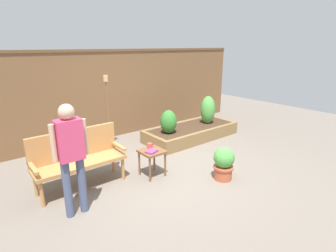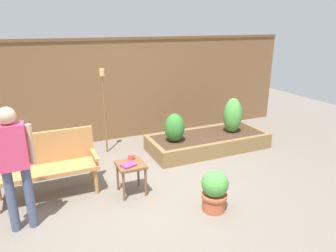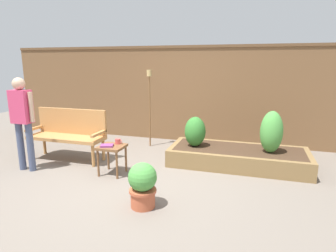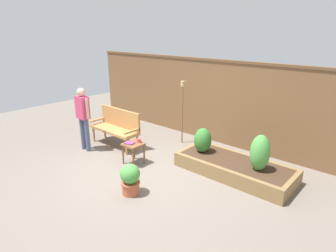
{
  "view_description": "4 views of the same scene",
  "coord_description": "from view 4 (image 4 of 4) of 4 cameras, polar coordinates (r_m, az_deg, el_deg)",
  "views": [
    {
      "loc": [
        -2.87,
        -3.33,
        2.25
      ],
      "look_at": [
        0.44,
        0.79,
        0.63
      ],
      "focal_mm": 28.33,
      "sensor_mm": 36.0,
      "label": 1
    },
    {
      "loc": [
        -1.54,
        -3.75,
        2.43
      ],
      "look_at": [
        0.46,
        0.78,
        0.77
      ],
      "focal_mm": 32.97,
      "sensor_mm": 36.0,
      "label": 2
    },
    {
      "loc": [
        1.79,
        -3.79,
        1.8
      ],
      "look_at": [
        0.3,
        1.09,
        0.66
      ],
      "focal_mm": 30.78,
      "sensor_mm": 36.0,
      "label": 3
    },
    {
      "loc": [
        4.03,
        -3.65,
        2.85
      ],
      "look_at": [
        0.32,
        0.57,
        0.95
      ],
      "focal_mm": 30.57,
      "sensor_mm": 36.0,
      "label": 4
    }
  ],
  "objects": [
    {
      "name": "ground_plane",
      "position": [
        6.14,
        -5.82,
        -9.09
      ],
      "size": [
        14.0,
        14.0,
        0.0
      ],
      "primitive_type": "plane",
      "color": "#70665B"
    },
    {
      "name": "fence_back",
      "position": [
        7.65,
        8.32,
        5.16
      ],
      "size": [
        8.4,
        0.14,
        2.16
      ],
      "color": "brown",
      "rests_on": "ground_plane"
    },
    {
      "name": "garden_bench",
      "position": [
        7.42,
        -10.15,
        0.25
      ],
      "size": [
        1.44,
        0.48,
        0.94
      ],
      "color": "#B77F47",
      "rests_on": "ground_plane"
    },
    {
      "name": "side_table",
      "position": [
        6.36,
        -6.92,
        -4.17
      ],
      "size": [
        0.4,
        0.4,
        0.48
      ],
      "color": "brown",
      "rests_on": "ground_plane"
    },
    {
      "name": "cup_on_table",
      "position": [
        6.36,
        -5.8,
        -2.9
      ],
      "size": [
        0.13,
        0.09,
        0.08
      ],
      "color": "#CC4C47",
      "rests_on": "side_table"
    },
    {
      "name": "book_on_table",
      "position": [
        6.32,
        -7.69,
        -3.38
      ],
      "size": [
        0.23,
        0.21,
        0.03
      ],
      "primitive_type": "cube",
      "rotation": [
        0.0,
        0.0,
        0.33
      ],
      "color": "#7F3875",
      "rests_on": "side_table"
    },
    {
      "name": "potted_boxwood",
      "position": [
        5.27,
        -7.54,
        -10.32
      ],
      "size": [
        0.36,
        0.36,
        0.58
      ],
      "color": "#B75638",
      "rests_on": "ground_plane"
    },
    {
      "name": "raised_planter_bed",
      "position": [
        6.12,
        13.05,
        -8.07
      ],
      "size": [
        2.4,
        1.0,
        0.3
      ],
      "color": "olive",
      "rests_on": "ground_plane"
    },
    {
      "name": "shrub_near_bench",
      "position": [
        6.26,
        6.94,
        -2.83
      ],
      "size": [
        0.38,
        0.38,
        0.54
      ],
      "color": "brown",
      "rests_on": "raised_planter_bed"
    },
    {
      "name": "shrub_far_corner",
      "position": [
        5.67,
        17.85,
        -5.09
      ],
      "size": [
        0.37,
        0.37,
        0.71
      ],
      "color": "brown",
      "rests_on": "raised_planter_bed"
    },
    {
      "name": "tiki_torch",
      "position": [
        7.29,
        2.91,
        4.97
      ],
      "size": [
        0.1,
        0.1,
        1.64
      ],
      "color": "brown",
      "rests_on": "ground_plane"
    },
    {
      "name": "person_by_bench",
      "position": [
        7.16,
        -16.58,
        2.34
      ],
      "size": [
        0.47,
        0.2,
        1.56
      ],
      "color": "#475170",
      "rests_on": "ground_plane"
    }
  ]
}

